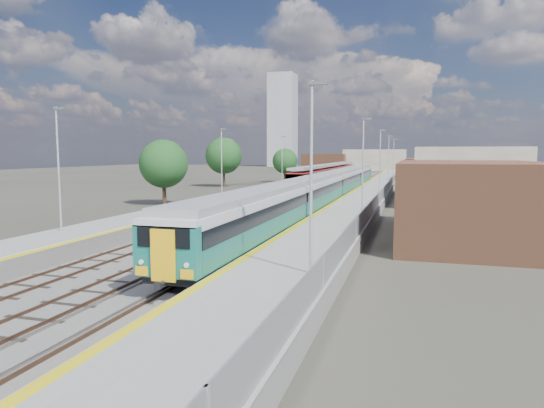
% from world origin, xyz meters
% --- Properties ---
extents(ground, '(320.00, 320.00, 0.00)m').
position_xyz_m(ground, '(0.00, 50.00, 0.00)').
color(ground, '#47443A').
rests_on(ground, ground).
extents(ballast_bed, '(10.50, 155.00, 0.06)m').
position_xyz_m(ballast_bed, '(-2.25, 52.50, 0.03)').
color(ballast_bed, '#565451').
rests_on(ballast_bed, ground).
extents(tracks, '(8.96, 160.00, 0.17)m').
position_xyz_m(tracks, '(-1.65, 54.18, 0.11)').
color(tracks, '#4C3323').
rests_on(tracks, ground).
extents(platform_right, '(4.70, 155.00, 8.52)m').
position_xyz_m(platform_right, '(5.28, 52.49, 0.54)').
color(platform_right, slate).
rests_on(platform_right, ground).
extents(platform_left, '(4.30, 155.00, 8.52)m').
position_xyz_m(platform_left, '(-9.05, 52.49, 0.52)').
color(platform_left, slate).
rests_on(platform_left, ground).
extents(buildings, '(72.00, 185.50, 40.00)m').
position_xyz_m(buildings, '(-18.12, 138.60, 10.70)').
color(buildings, brown).
rests_on(buildings, ground).
extents(green_train, '(2.73, 76.12, 3.01)m').
position_xyz_m(green_train, '(1.50, 37.55, 2.12)').
color(green_train, black).
rests_on(green_train, ground).
extents(red_train, '(2.81, 56.96, 3.54)m').
position_xyz_m(red_train, '(-5.50, 78.10, 2.10)').
color(red_train, black).
rests_on(red_train, ground).
extents(tree_a, '(5.38, 5.38, 7.29)m').
position_xyz_m(tree_a, '(-16.27, 31.90, 4.59)').
color(tree_a, '#382619').
rests_on(tree_a, ground).
extents(tree_b, '(6.25, 6.25, 8.47)m').
position_xyz_m(tree_b, '(-20.98, 61.39, 5.34)').
color(tree_b, '#382619').
rests_on(tree_b, ground).
extents(tree_c, '(4.96, 4.96, 6.72)m').
position_xyz_m(tree_c, '(-13.87, 75.86, 4.23)').
color(tree_c, '#382619').
rests_on(tree_c, ground).
extents(tree_d, '(4.82, 4.82, 6.53)m').
position_xyz_m(tree_d, '(21.29, 64.29, 4.11)').
color(tree_d, '#382619').
rests_on(tree_d, ground).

